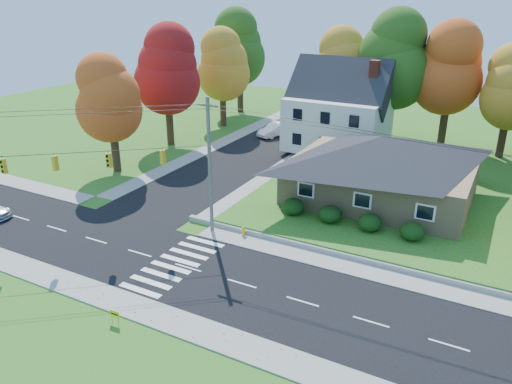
# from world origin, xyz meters

# --- Properties ---
(ground) EXTENTS (120.00, 120.00, 0.00)m
(ground) POSITION_xyz_m (0.00, 0.00, 0.00)
(ground) COLOR #3D7923
(road_main) EXTENTS (90.00, 8.00, 0.02)m
(road_main) POSITION_xyz_m (0.00, 0.00, 0.01)
(road_main) COLOR black
(road_main) RESTS_ON ground
(road_cross) EXTENTS (8.00, 44.00, 0.02)m
(road_cross) POSITION_xyz_m (-8.00, 26.00, 0.01)
(road_cross) COLOR black
(road_cross) RESTS_ON ground
(sidewalk_north) EXTENTS (90.00, 2.00, 0.08)m
(sidewalk_north) POSITION_xyz_m (0.00, 5.00, 0.04)
(sidewalk_north) COLOR #9C9A90
(sidewalk_north) RESTS_ON ground
(sidewalk_south) EXTENTS (90.00, 2.00, 0.08)m
(sidewalk_south) POSITION_xyz_m (0.00, -5.00, 0.04)
(sidewalk_south) COLOR #9C9A90
(sidewalk_south) RESTS_ON ground
(lawn) EXTENTS (30.00, 30.00, 0.50)m
(lawn) POSITION_xyz_m (13.00, 21.00, 0.25)
(lawn) COLOR #3D7923
(lawn) RESTS_ON ground
(ranch_house) EXTENTS (14.60, 10.60, 5.40)m
(ranch_house) POSITION_xyz_m (8.00, 16.00, 3.27)
(ranch_house) COLOR tan
(ranch_house) RESTS_ON lawn
(colonial_house) EXTENTS (10.40, 8.40, 9.60)m
(colonial_house) POSITION_xyz_m (0.04, 28.00, 4.58)
(colonial_house) COLOR silver
(colonial_house) RESTS_ON lawn
(hedge_row) EXTENTS (10.70, 1.70, 1.27)m
(hedge_row) POSITION_xyz_m (7.50, 9.80, 1.14)
(hedge_row) COLOR #163A10
(hedge_row) RESTS_ON lawn
(traffic_infrastructure) EXTENTS (38.10, 10.66, 10.00)m
(traffic_infrastructure) POSITION_xyz_m (-0.15, 1.35, 5.15)
(traffic_infrastructure) COLOR #666059
(traffic_infrastructure) RESTS_ON ground
(tree_lot_0) EXTENTS (6.72, 6.72, 12.51)m
(tree_lot_0) POSITION_xyz_m (-2.00, 34.00, 8.31)
(tree_lot_0) COLOR #3F2A19
(tree_lot_0) RESTS_ON lawn
(tree_lot_1) EXTENTS (7.84, 7.84, 14.60)m
(tree_lot_1) POSITION_xyz_m (4.00, 33.00, 9.61)
(tree_lot_1) COLOR #3F2A19
(tree_lot_1) RESTS_ON lawn
(tree_lot_2) EXTENTS (7.28, 7.28, 13.56)m
(tree_lot_2) POSITION_xyz_m (10.00, 34.00, 8.96)
(tree_lot_2) COLOR #3F2A19
(tree_lot_2) RESTS_ON lawn
(tree_lot_3) EXTENTS (6.16, 6.16, 11.47)m
(tree_lot_3) POSITION_xyz_m (16.00, 33.00, 7.65)
(tree_lot_3) COLOR #3F2A19
(tree_lot_3) RESTS_ON lawn
(tree_west_0) EXTENTS (6.16, 6.16, 11.47)m
(tree_west_0) POSITION_xyz_m (-17.00, 12.00, 7.15)
(tree_west_0) COLOR #3F2A19
(tree_west_0) RESTS_ON ground
(tree_west_1) EXTENTS (7.28, 7.28, 13.56)m
(tree_west_1) POSITION_xyz_m (-18.00, 22.00, 8.46)
(tree_west_1) COLOR #3F2A19
(tree_west_1) RESTS_ON ground
(tree_west_2) EXTENTS (6.72, 6.72, 12.51)m
(tree_west_2) POSITION_xyz_m (-17.00, 32.00, 7.81)
(tree_west_2) COLOR #3F2A19
(tree_west_2) RESTS_ON ground
(tree_west_3) EXTENTS (7.84, 7.84, 14.60)m
(tree_west_3) POSITION_xyz_m (-19.00, 40.00, 9.11)
(tree_west_3) COLOR #3F2A19
(tree_west_3) RESTS_ON ground
(white_car) EXTENTS (3.24, 5.13, 1.60)m
(white_car) POSITION_xyz_m (-8.73, 30.72, 0.82)
(white_car) COLOR silver
(white_car) RESTS_ON road_cross
(fire_hydrant) EXTENTS (0.44, 0.34, 0.76)m
(fire_hydrant) POSITION_xyz_m (0.95, 5.59, 0.36)
(fire_hydrant) COLOR gold
(fire_hydrant) RESTS_ON ground
(yard_sign) EXTENTS (0.65, 0.06, 0.81)m
(yard_sign) POSITION_xyz_m (-0.09, -6.56, 0.57)
(yard_sign) COLOR black
(yard_sign) RESTS_ON ground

